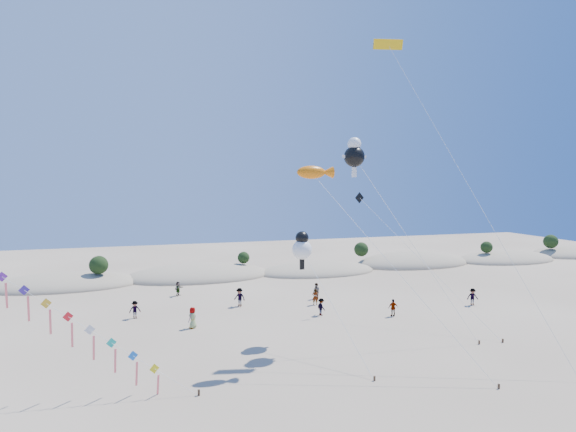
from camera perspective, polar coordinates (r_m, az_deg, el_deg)
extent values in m
ellipsoid|color=gray|center=(63.91, -24.99, -7.49)|extent=(17.60, 9.68, 3.00)
ellipsoid|color=#173A15|center=(63.76, -25.01, -6.76)|extent=(14.08, 6.34, 0.70)
ellipsoid|color=gray|center=(64.35, -10.54, -7.10)|extent=(19.00, 10.45, 3.40)
ellipsoid|color=#173A15|center=(64.17, -10.55, -6.28)|extent=(15.20, 6.84, 0.76)
ellipsoid|color=gray|center=(66.69, 3.49, -6.65)|extent=(16.40, 9.02, 2.80)
ellipsoid|color=#173A15|center=(66.55, 3.49, -6.00)|extent=(13.12, 5.90, 0.66)
ellipsoid|color=gray|center=(75.26, 14.54, -5.55)|extent=(18.00, 9.90, 3.80)
ellipsoid|color=#173A15|center=(75.09, 14.55, -4.76)|extent=(14.40, 6.48, 0.72)
ellipsoid|color=gray|center=(83.77, 24.38, -4.82)|extent=(16.80, 9.24, 3.00)
ellipsoid|color=#173A15|center=(83.66, 24.39, -4.26)|extent=(13.44, 6.05, 0.67)
sphere|color=black|center=(61.86, -21.52, -5.43)|extent=(2.20, 2.20, 2.20)
sphere|color=black|center=(64.98, -5.29, -4.94)|extent=(1.60, 1.60, 1.60)
sphere|color=black|center=(72.04, 8.67, -3.93)|extent=(2.10, 2.10, 2.10)
sphere|color=black|center=(80.58, 22.47, -3.43)|extent=(1.80, 1.80, 1.80)
sphere|color=black|center=(91.11, 28.69, -2.67)|extent=(2.30, 2.30, 2.30)
cube|color=#3F2D1E|center=(30.05, -10.53, -19.88)|extent=(0.12, 0.12, 0.35)
cube|color=yellow|center=(30.00, -15.56, -17.04)|extent=(1.14, 0.45, 1.20)
cube|color=#FF6B77|center=(30.46, -15.16, -18.93)|extent=(0.19, 0.45, 1.55)
cube|color=blue|center=(30.05, -17.90, -15.49)|extent=(1.14, 0.45, 1.20)
cube|color=#FF6B77|center=(30.47, -17.50, -17.40)|extent=(0.19, 0.45, 1.55)
cube|color=#19BDA0|center=(30.16, -20.20, -13.92)|extent=(1.14, 0.45, 1.20)
cube|color=#FF6B77|center=(30.55, -19.79, -15.86)|extent=(0.19, 0.45, 1.55)
cube|color=silver|center=(30.34, -22.44, -12.35)|extent=(1.14, 0.45, 1.20)
cube|color=#FF6B77|center=(30.69, -22.03, -14.30)|extent=(0.19, 0.45, 1.55)
cube|color=red|center=(30.59, -24.63, -10.79)|extent=(1.14, 0.45, 1.20)
cube|color=#FF6B77|center=(30.91, -24.22, -12.74)|extent=(0.19, 0.45, 1.55)
cube|color=yellow|center=(30.90, -26.75, -9.24)|extent=(1.14, 0.45, 1.20)
cube|color=#FF6B77|center=(31.18, -26.34, -11.19)|extent=(0.19, 0.45, 1.55)
cube|color=#412699|center=(31.28, -28.81, -7.71)|extent=(1.14, 0.45, 1.20)
cube|color=#FF6B77|center=(31.52, -28.40, -9.65)|extent=(0.19, 0.45, 1.55)
cube|color=purple|center=(31.71, -30.80, -6.20)|extent=(1.14, 0.45, 1.20)
cube|color=#FF6B77|center=(31.92, -30.39, -8.14)|extent=(0.19, 0.45, 1.55)
cube|color=#3F2D1E|center=(32.95, 23.71, -18.00)|extent=(0.10, 0.10, 0.30)
cylinder|color=silver|center=(32.30, 12.82, -6.44)|extent=(8.72, 9.07, 13.04)
ellipsoid|color=orange|center=(34.07, 2.77, 5.20)|extent=(2.12, 0.93, 0.93)
cone|color=orange|center=(34.49, 4.64, 5.18)|extent=(0.85, 0.85, 0.85)
cube|color=#3F2D1E|center=(31.97, 10.21, -18.42)|extent=(0.10, 0.10, 0.30)
cylinder|color=silver|center=(34.51, 5.48, -10.76)|extent=(1.69, 9.19, 7.08)
sphere|color=white|center=(37.75, 1.67, -4.00)|extent=(1.55, 1.55, 1.55)
sphere|color=black|center=(37.63, 1.68, -2.60)|extent=(1.03, 1.03, 1.03)
cube|color=black|center=(37.93, 1.67, -5.76)|extent=(0.35, 0.18, 0.80)
cube|color=#3F2D1E|center=(40.56, 21.72, -13.74)|extent=(0.10, 0.10, 0.30)
cylinder|color=silver|center=(38.57, 14.90, -3.80)|extent=(8.35, 4.85, 14.35)
sphere|color=black|center=(38.42, 7.86, 6.98)|extent=(1.64, 1.64, 1.64)
sphere|color=white|center=(38.48, 7.87, 8.45)|extent=(1.07, 1.07, 1.07)
cube|color=white|center=(38.38, 7.84, 5.16)|extent=(0.35, 0.18, 0.80)
cube|color=white|center=(38.13, 6.90, 7.02)|extent=(0.60, 0.15, 0.25)
cube|color=white|center=(38.72, 8.81, 6.95)|extent=(0.60, 0.15, 0.25)
cylinder|color=silver|center=(36.94, 20.85, 2.95)|extent=(6.12, 13.85, 23.62)
cube|color=#F1B70C|center=(42.59, 11.76, 19.29)|extent=(2.46, 1.00, 0.86)
cube|color=black|center=(42.61, 11.75, 19.29)|extent=(2.37, 0.60, 0.19)
cube|color=#3F2D1E|center=(41.63, 24.11, -13.34)|extent=(0.10, 0.10, 0.30)
cylinder|color=silver|center=(43.67, 15.68, -5.24)|extent=(6.11, 12.90, 10.85)
cube|color=black|center=(47.29, 8.46, 2.16)|extent=(1.07, 0.31, 1.10)
imported|color=slate|center=(42.29, -11.24, -11.74)|extent=(1.02, 1.02, 1.79)
imported|color=slate|center=(48.69, -5.77, -9.55)|extent=(1.35, 1.28, 1.84)
imported|color=slate|center=(45.47, 3.96, -10.69)|extent=(0.81, 1.13, 1.58)
imported|color=slate|center=(49.14, 3.24, -9.55)|extent=(0.68, 0.54, 1.62)
imported|color=slate|center=(51.44, 3.38, -8.89)|extent=(0.81, 0.95, 1.70)
imported|color=slate|center=(46.50, -17.69, -10.53)|extent=(1.11, 0.74, 1.60)
imported|color=slate|center=(46.07, 12.36, -10.57)|extent=(0.98, 0.52, 1.58)
imported|color=slate|center=(52.29, 21.03, -8.93)|extent=(1.25, 0.97, 1.70)
imported|color=slate|center=(54.16, -12.90, -8.41)|extent=(1.22, 1.41, 1.54)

